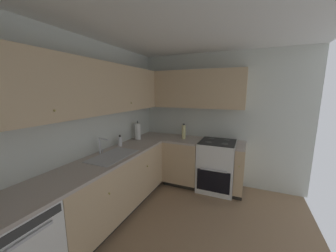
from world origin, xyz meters
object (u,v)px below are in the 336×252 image
at_px(paper_towel_roll, 138,131).
at_px(oil_bottle, 184,132).
at_px(soap_bottle, 120,141).
at_px(oven_range, 217,165).

bearing_deg(paper_towel_roll, oil_bottle, -64.20).
height_order(soap_bottle, oil_bottle, oil_bottle).
relative_size(paper_towel_roll, oil_bottle, 1.25).
height_order(oven_range, oil_bottle, oil_bottle).
relative_size(oven_range, paper_towel_roll, 2.88).
bearing_deg(oven_range, oil_bottle, 91.73).
distance_m(oven_range, soap_bottle, 1.76).
xyz_separation_m(oven_range, paper_towel_roll, (-0.39, 1.40, 0.58)).
bearing_deg(oil_bottle, paper_towel_roll, 115.80).
xyz_separation_m(paper_towel_roll, oil_bottle, (0.37, -0.77, -0.01)).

